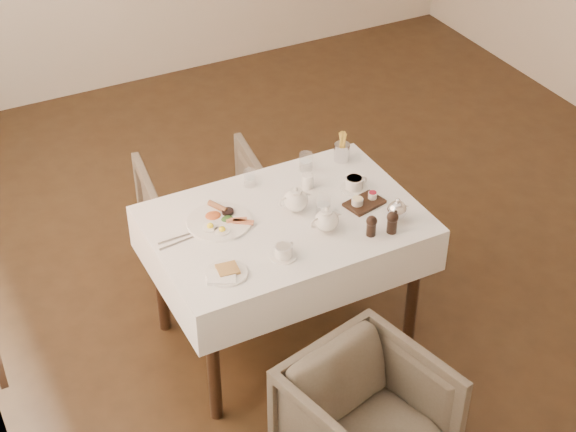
% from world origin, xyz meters
% --- Properties ---
extents(table, '(1.28, 0.88, 0.75)m').
position_xyz_m(table, '(-0.80, -0.58, 0.64)').
color(table, black).
rests_on(table, ground).
extents(armchair_near, '(0.73, 0.75, 0.57)m').
position_xyz_m(armchair_near, '(-0.86, -1.48, 0.28)').
color(armchair_near, '#50483B').
rests_on(armchair_near, ground).
extents(armchair_far, '(0.73, 0.75, 0.61)m').
position_xyz_m(armchair_far, '(-0.90, 0.22, 0.31)').
color(armchair_far, '#50483B').
rests_on(armchair_far, ground).
extents(breakfast_plate, '(0.31, 0.31, 0.04)m').
position_xyz_m(breakfast_plate, '(-1.09, -0.47, 0.77)').
color(breakfast_plate, white).
rests_on(breakfast_plate, table).
extents(side_plate, '(0.20, 0.19, 0.02)m').
position_xyz_m(side_plate, '(-1.22, -0.83, 0.76)').
color(side_plate, white).
rests_on(side_plate, table).
extents(teapot_centre, '(0.17, 0.14, 0.13)m').
position_xyz_m(teapot_centre, '(-0.72, -0.54, 0.82)').
color(teapot_centre, white).
rests_on(teapot_centre, table).
extents(teapot_front, '(0.16, 0.13, 0.13)m').
position_xyz_m(teapot_front, '(-0.67, -0.75, 0.82)').
color(teapot_front, white).
rests_on(teapot_front, table).
extents(creamer, '(0.07, 0.07, 0.07)m').
position_xyz_m(creamer, '(-0.58, -0.40, 0.79)').
color(creamer, white).
rests_on(creamer, table).
extents(teacup_near, '(0.12, 0.12, 0.06)m').
position_xyz_m(teacup_near, '(-0.94, -0.84, 0.78)').
color(teacup_near, white).
rests_on(teacup_near, table).
extents(teacup_far, '(0.14, 0.14, 0.07)m').
position_xyz_m(teacup_far, '(-0.38, -0.52, 0.79)').
color(teacup_far, white).
rests_on(teacup_far, table).
extents(glass_left, '(0.08, 0.08, 0.09)m').
position_xyz_m(glass_left, '(-0.83, -0.25, 0.80)').
color(glass_left, silver).
rests_on(glass_left, table).
extents(glass_mid, '(0.08, 0.08, 0.10)m').
position_xyz_m(glass_mid, '(-0.62, -0.63, 0.80)').
color(glass_mid, silver).
rests_on(glass_mid, table).
extents(glass_right, '(0.09, 0.09, 0.10)m').
position_xyz_m(glass_right, '(-0.51, -0.25, 0.80)').
color(glass_right, silver).
rests_on(glass_right, table).
extents(condiment_board, '(0.21, 0.16, 0.05)m').
position_xyz_m(condiment_board, '(-0.41, -0.66, 0.77)').
color(condiment_board, black).
rests_on(condiment_board, table).
extents(pepper_mill_left, '(0.07, 0.07, 0.11)m').
position_xyz_m(pepper_mill_left, '(-0.50, -0.88, 0.81)').
color(pepper_mill_left, black).
rests_on(pepper_mill_left, table).
extents(pepper_mill_right, '(0.07, 0.07, 0.11)m').
position_xyz_m(pepper_mill_right, '(-0.41, -0.90, 0.81)').
color(pepper_mill_right, black).
rests_on(pepper_mill_right, table).
extents(silver_pot, '(0.13, 0.12, 0.12)m').
position_xyz_m(silver_pot, '(-0.33, -0.83, 0.82)').
color(silver_pot, white).
rests_on(silver_pot, table).
extents(fries_cup, '(0.08, 0.08, 0.17)m').
position_xyz_m(fries_cup, '(-0.30, -0.26, 0.83)').
color(fries_cup, silver).
rests_on(fries_cup, table).
extents(cutlery_fork, '(0.18, 0.02, 0.00)m').
position_xyz_m(cutlery_fork, '(-1.32, -0.49, 0.76)').
color(cutlery_fork, silver).
rests_on(cutlery_fork, table).
extents(cutlery_knife, '(0.18, 0.03, 0.00)m').
position_xyz_m(cutlery_knife, '(-1.33, -0.53, 0.76)').
color(cutlery_knife, silver).
rests_on(cutlery_knife, table).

